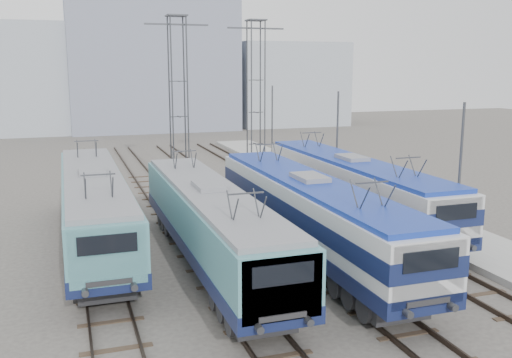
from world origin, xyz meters
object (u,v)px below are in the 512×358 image
object	(u,v)px
locomotive_center_left	(211,221)
locomotive_far_right	(353,184)
catenary_tower_west	(178,93)
locomotive_far_left	(94,204)
mast_mid	(337,147)
mast_front	(459,182)
mast_rear	(272,128)
locomotive_center_right	(311,210)
catenary_tower_east	(256,91)

from	to	relation	value
locomotive_center_left	locomotive_far_right	world-z (taller)	locomotive_far_right
locomotive_center_left	catenary_tower_west	size ratio (longest dim) A/B	1.43
locomotive_far_left	mast_mid	distance (m)	16.38
mast_front	mast_rear	xyz separation A→B (m)	(0.00, 24.00, 0.00)
locomotive_far_left	catenary_tower_west	xyz separation A→B (m)	(6.75, 13.58, 4.44)
locomotive_center_left	mast_mid	bearing A→B (deg)	42.79
locomotive_far_left	locomotive_center_right	world-z (taller)	locomotive_center_right
locomotive_center_right	mast_rear	xyz separation A→B (m)	(6.35, 22.22, 1.23)
locomotive_center_right	mast_rear	size ratio (longest dim) A/B	2.54
catenary_tower_east	mast_rear	xyz separation A→B (m)	(2.10, 2.00, -3.14)
mast_rear	catenary_tower_east	bearing A→B (deg)	-136.40
locomotive_center_left	mast_rear	world-z (taller)	mast_rear
locomotive_far_left	locomotive_center_right	size ratio (longest dim) A/B	0.99
locomotive_center_left	locomotive_center_right	xyz separation A→B (m)	(4.50, -0.18, 0.13)
catenary_tower_west	mast_rear	world-z (taller)	catenary_tower_west
catenary_tower_west	mast_mid	distance (m)	12.16
mast_mid	mast_rear	bearing A→B (deg)	90.00
locomotive_center_left	catenary_tower_west	distance (m)	18.73
mast_front	catenary_tower_east	bearing A→B (deg)	95.45
locomotive_far_right	locomotive_center_left	bearing A→B (deg)	-153.98
catenary_tower_west	mast_mid	world-z (taller)	catenary_tower_west
locomotive_center_left	locomotive_far_right	size ratio (longest dim) A/B	0.97
locomotive_far_right	catenary_tower_west	xyz separation A→B (m)	(-6.75, 13.65, 4.39)
locomotive_far_left	catenary_tower_east	xyz separation A→B (m)	(13.25, 15.58, 4.44)
catenary_tower_west	locomotive_far_right	bearing A→B (deg)	-63.69
locomotive_center_right	mast_rear	world-z (taller)	mast_rear
locomotive_far_right	mast_rear	world-z (taller)	mast_rear
mast_rear	catenary_tower_west	bearing A→B (deg)	-155.06
locomotive_center_right	locomotive_far_right	bearing A→B (deg)	45.46
locomotive_far_left	catenary_tower_east	world-z (taller)	catenary_tower_east
catenary_tower_west	mast_front	distance (m)	22.00
locomotive_center_right	catenary_tower_east	bearing A→B (deg)	78.13
mast_front	mast_rear	world-z (taller)	same
locomotive_far_left	mast_mid	bearing A→B (deg)	19.97
locomotive_far_left	locomotive_center_right	distance (m)	10.13
locomotive_center_right	locomotive_far_right	world-z (taller)	locomotive_center_right
locomotive_center_left	mast_front	world-z (taller)	mast_front
mast_front	mast_mid	xyz separation A→B (m)	(0.00, 12.00, 0.00)
locomotive_far_right	mast_front	distance (m)	6.73
locomotive_far_left	locomotive_center_right	xyz separation A→B (m)	(9.00, -4.65, 0.07)
mast_front	locomotive_far_left	bearing A→B (deg)	157.29
locomotive_far_right	mast_mid	xyz separation A→B (m)	(1.85, 5.65, 1.25)
locomotive_far_left	mast_mid	size ratio (longest dim) A/B	2.52
locomotive_far_left	locomotive_far_right	xyz separation A→B (m)	(13.50, -0.07, 0.05)
locomotive_center_left	catenary_tower_east	distance (m)	22.33
mast_front	mast_mid	distance (m)	12.00
locomotive_far_left	locomotive_center_left	bearing A→B (deg)	-44.79
locomotive_far_left	mast_rear	bearing A→B (deg)	48.87
locomotive_center_left	locomotive_far_left	bearing A→B (deg)	135.21
locomotive_far_left	mast_rear	world-z (taller)	mast_rear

